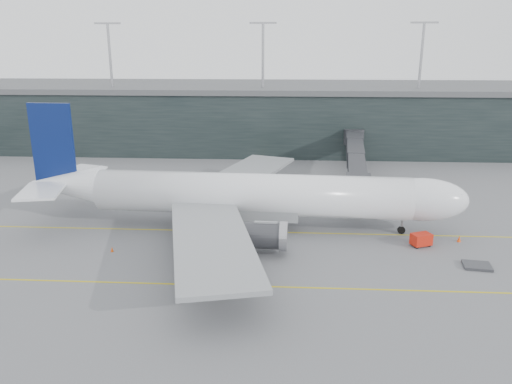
{
  "coord_description": "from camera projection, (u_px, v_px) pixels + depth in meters",
  "views": [
    {
      "loc": [
        10.25,
        -67.78,
        24.64
      ],
      "look_at": [
        6.5,
        -4.0,
        5.7
      ],
      "focal_mm": 35.0,
      "sensor_mm": 36.0,
      "label": 1
    }
  ],
  "objects": [
    {
      "name": "ground",
      "position": [
        213.0,
        221.0,
        72.45
      ],
      "size": [
        320.0,
        320.0,
        0.0
      ],
      "primitive_type": "plane",
      "color": "#58575C",
      "rests_on": "ground"
    },
    {
      "name": "taxiline_a",
      "position": [
        209.0,
        231.0,
        68.62
      ],
      "size": [
        160.0,
        0.25,
        0.02
      ],
      "primitive_type": "cube",
      "color": "gold",
      "rests_on": "ground"
    },
    {
      "name": "taxiline_b",
      "position": [
        187.0,
        284.0,
        53.31
      ],
      "size": [
        160.0,
        0.25,
        0.02
      ],
      "primitive_type": "cube",
      "color": "gold",
      "rests_on": "ground"
    },
    {
      "name": "taxiline_lead_main",
      "position": [
        256.0,
        184.0,
        91.31
      ],
      "size": [
        0.25,
        60.0,
        0.02
      ],
      "primitive_type": "cube",
      "color": "gold",
      "rests_on": "ground"
    },
    {
      "name": "terminal",
      "position": [
        245.0,
        115.0,
        125.8
      ],
      "size": [
        240.0,
        36.0,
        29.0
      ],
      "color": "black",
      "rests_on": "ground"
    },
    {
      "name": "main_aircraft",
      "position": [
        248.0,
        195.0,
        68.43
      ],
      "size": [
        60.62,
        56.95,
        17.01
      ],
      "rotation": [
        0.0,
        0.0,
        -0.05
      ],
      "color": "white",
      "rests_on": "ground"
    },
    {
      "name": "jet_bridge",
      "position": [
        351.0,
        152.0,
        93.75
      ],
      "size": [
        8.77,
        46.36,
        7.06
      ],
      "rotation": [
        0.0,
        0.0,
        -0.11
      ],
      "color": "#28292D",
      "rests_on": "ground"
    },
    {
      "name": "gse_cart",
      "position": [
        421.0,
        239.0,
        63.18
      ],
      "size": [
        2.85,
        2.37,
        1.67
      ],
      "rotation": [
        0.0,
        0.0,
        0.39
      ],
      "color": "red",
      "rests_on": "ground"
    },
    {
      "name": "baggage_dolly",
      "position": [
        477.0,
        266.0,
        57.41
      ],
      "size": [
        3.38,
        2.86,
        0.31
      ],
      "primitive_type": "cube",
      "rotation": [
        0.0,
        0.0,
        -0.14
      ],
      "color": "#323337",
      "rests_on": "ground"
    },
    {
      "name": "uld_a",
      "position": [
        188.0,
        193.0,
        82.21
      ],
      "size": [
        2.41,
        2.0,
        2.07
      ],
      "rotation": [
        0.0,
        0.0,
        0.08
      ],
      "color": "#333438",
      "rests_on": "ground"
    },
    {
      "name": "uld_b",
      "position": [
        211.0,
        193.0,
        82.54
      ],
      "size": [
        2.78,
        2.51,
        2.07
      ],
      "rotation": [
        0.0,
        0.0,
        -0.37
      ],
      "color": "#333438",
      "rests_on": "ground"
    },
    {
      "name": "uld_c",
      "position": [
        219.0,
        191.0,
        83.3
      ],
      "size": [
        2.64,
        2.32,
        2.06
      ],
      "rotation": [
        0.0,
        0.0,
        0.26
      ],
      "color": "#333438",
      "rests_on": "ground"
    },
    {
      "name": "cone_nose",
      "position": [
        459.0,
        239.0,
        64.76
      ],
      "size": [
        0.5,
        0.5,
        0.79
      ],
      "primitive_type": "cone",
      "color": "#FE490E",
      "rests_on": "ground"
    },
    {
      "name": "cone_wing_stbd",
      "position": [
        261.0,
        276.0,
        54.44
      ],
      "size": [
        0.44,
        0.44,
        0.7
      ],
      "primitive_type": "cone",
      "color": "#F5560D",
      "rests_on": "ground"
    },
    {
      "name": "cone_wing_port",
      "position": [
        276.0,
        199.0,
        81.73
      ],
      "size": [
        0.39,
        0.39,
        0.62
      ],
      "primitive_type": "cone",
      "color": "orange",
      "rests_on": "ground"
    },
    {
      "name": "cone_tail",
      "position": [
        112.0,
        249.0,
        61.65
      ],
      "size": [
        0.39,
        0.39,
        0.62
      ],
      "primitive_type": "cone",
      "color": "#F0500D",
      "rests_on": "ground"
    }
  ]
}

